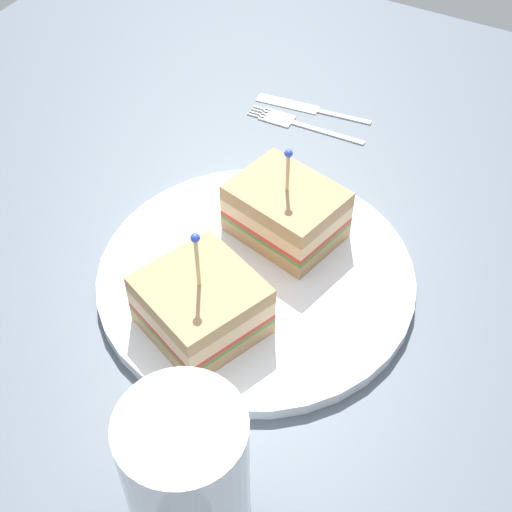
{
  "coord_description": "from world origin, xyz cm",
  "views": [
    {
      "loc": [
        19.61,
        -35.5,
        46.93
      ],
      "look_at": [
        0.0,
        0.0,
        3.19
      ],
      "focal_mm": 50.59,
      "sensor_mm": 36.0,
      "label": 1
    }
  ],
  "objects_px": {
    "drink_glass": "(187,476)",
    "knife": "(306,107)",
    "plate": "(256,277)",
    "sandwich_half_front": "(288,212)",
    "sandwich_half_back": "(201,305)",
    "fork": "(292,122)"
  },
  "relations": [
    {
      "from": "fork",
      "to": "knife",
      "type": "bearing_deg",
      "value": 86.75
    },
    {
      "from": "fork",
      "to": "plate",
      "type": "bearing_deg",
      "value": -70.92
    },
    {
      "from": "sandwich_half_front",
      "to": "fork",
      "type": "height_order",
      "value": "sandwich_half_front"
    },
    {
      "from": "knife",
      "to": "sandwich_half_back",
      "type": "bearing_deg",
      "value": -78.72
    },
    {
      "from": "drink_glass",
      "to": "sandwich_half_front",
      "type": "bearing_deg",
      "value": 103.14
    },
    {
      "from": "drink_glass",
      "to": "plate",
      "type": "bearing_deg",
      "value": 106.98
    },
    {
      "from": "drink_glass",
      "to": "knife",
      "type": "relative_size",
      "value": 0.85
    },
    {
      "from": "plate",
      "to": "drink_glass",
      "type": "xyz_separation_m",
      "value": [
        0.06,
        -0.2,
        0.04
      ]
    },
    {
      "from": "sandwich_half_front",
      "to": "knife",
      "type": "xyz_separation_m",
      "value": [
        -0.07,
        0.19,
        -0.04
      ]
    },
    {
      "from": "plate",
      "to": "sandwich_half_front",
      "type": "relative_size",
      "value": 2.58
    },
    {
      "from": "sandwich_half_front",
      "to": "drink_glass",
      "type": "relative_size",
      "value": 0.94
    },
    {
      "from": "sandwich_half_front",
      "to": "fork",
      "type": "relative_size",
      "value": 0.79
    },
    {
      "from": "sandwich_half_back",
      "to": "plate",
      "type": "bearing_deg",
      "value": 82.05
    },
    {
      "from": "drink_glass",
      "to": "knife",
      "type": "bearing_deg",
      "value": 106.71
    },
    {
      "from": "sandwich_half_back",
      "to": "drink_glass",
      "type": "height_order",
      "value": "sandwich_half_back"
    },
    {
      "from": "fork",
      "to": "knife",
      "type": "distance_m",
      "value": 0.03
    },
    {
      "from": "sandwich_half_back",
      "to": "drink_glass",
      "type": "relative_size",
      "value": 0.96
    },
    {
      "from": "sandwich_half_back",
      "to": "fork",
      "type": "relative_size",
      "value": 0.81
    },
    {
      "from": "sandwich_half_front",
      "to": "sandwich_half_back",
      "type": "height_order",
      "value": "sandwich_half_back"
    },
    {
      "from": "sandwich_half_front",
      "to": "drink_glass",
      "type": "height_order",
      "value": "drink_glass"
    },
    {
      "from": "plate",
      "to": "sandwich_half_front",
      "type": "height_order",
      "value": "sandwich_half_front"
    },
    {
      "from": "plate",
      "to": "fork",
      "type": "relative_size",
      "value": 2.04
    }
  ]
}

